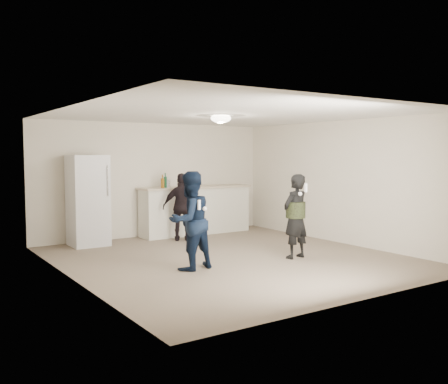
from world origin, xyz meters
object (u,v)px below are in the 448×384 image
counter (196,211)px  man (190,221)px  shaker (169,183)px  woman (296,216)px  fridge (88,200)px  spectator (183,207)px

counter → man: size_ratio=1.67×
counter → shaker: 0.94m
shaker → woman: woman is taller
fridge → counter: bearing=1.6°
counter → man: bearing=-121.9°
woman → spectator: bearing=-81.3°
fridge → man: fridge is taller
shaker → woman: size_ratio=0.12×
shaker → spectator: 0.79m
shaker → man: bearing=-111.6°
counter → spectator: bearing=-137.2°
counter → fridge: 2.55m
shaker → counter: bearing=0.0°
man → spectator: bearing=-125.8°
spectator → man: bearing=92.8°
counter → man: 3.58m
counter → woman: 3.30m
fridge → spectator: (1.83, -0.57, -0.19)m
man → counter: bearing=-131.2°
spectator → woman: bearing=135.6°
fridge → spectator: bearing=-17.4°
counter → spectator: spectator is taller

